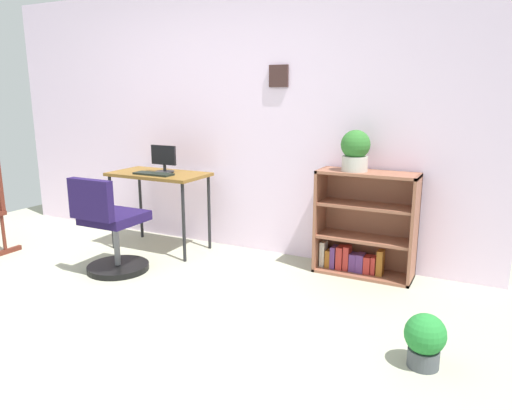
# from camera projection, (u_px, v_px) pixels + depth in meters

# --- Properties ---
(ground_plane) EXTENTS (6.24, 6.24, 0.00)m
(ground_plane) POSITION_uv_depth(u_px,v_px,m) (50.00, 333.00, 3.05)
(ground_plane) COLOR #A2A38B
(wall_back) EXTENTS (5.20, 0.12, 2.47)m
(wall_back) POSITION_uv_depth(u_px,v_px,m) (222.00, 121.00, 4.64)
(wall_back) COLOR silver
(wall_back) RESTS_ON ground_plane
(desk) EXTENTS (0.93, 0.50, 0.75)m
(desk) POSITION_uv_depth(u_px,v_px,m) (159.00, 180.00, 4.58)
(desk) COLOR brown
(desk) RESTS_ON ground_plane
(monitor) EXTENTS (0.27, 0.18, 0.26)m
(monitor) POSITION_uv_depth(u_px,v_px,m) (164.00, 159.00, 4.55)
(monitor) COLOR #262628
(monitor) RESTS_ON desk
(keyboard) EXTENTS (0.39, 0.13, 0.02)m
(keyboard) POSITION_uv_depth(u_px,v_px,m) (154.00, 174.00, 4.45)
(keyboard) COLOR black
(keyboard) RESTS_ON desk
(office_chair) EXTENTS (0.52, 0.55, 0.84)m
(office_chair) POSITION_uv_depth(u_px,v_px,m) (111.00, 232.00, 4.01)
(office_chair) COLOR black
(office_chair) RESTS_ON ground_plane
(bookshelf_low) EXTENTS (0.81, 0.30, 0.88)m
(bookshelf_low) POSITION_uv_depth(u_px,v_px,m) (364.00, 228.00, 4.00)
(bookshelf_low) COLOR #8F563F
(bookshelf_low) RESTS_ON ground_plane
(potted_plant_on_shelf) EXTENTS (0.23, 0.23, 0.33)m
(potted_plant_on_shelf) POSITION_uv_depth(u_px,v_px,m) (355.00, 150.00, 3.85)
(potted_plant_on_shelf) COLOR #B7B2A8
(potted_plant_on_shelf) RESTS_ON bookshelf_low
(potted_plant_floor) EXTENTS (0.23, 0.23, 0.31)m
(potted_plant_floor) POSITION_uv_depth(u_px,v_px,m) (425.00, 339.00, 2.65)
(potted_plant_floor) COLOR #474C51
(potted_plant_floor) RESTS_ON ground_plane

